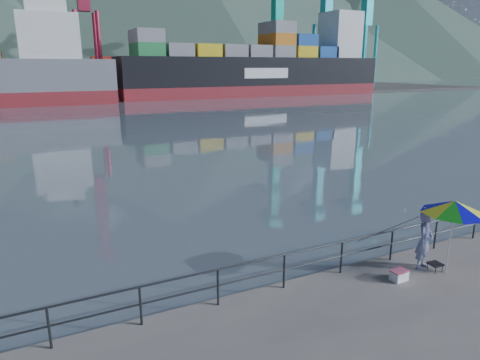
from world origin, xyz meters
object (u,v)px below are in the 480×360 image
(beach_umbrella, at_px, (454,207))
(container_ship, at_px, (262,66))
(cooler_bag, at_px, (399,276))
(fisherman, at_px, (425,241))

(beach_umbrella, distance_m, container_ship, 82.17)
(cooler_bag, height_order, container_ship, container_ship)
(beach_umbrella, bearing_deg, container_ship, 64.74)
(fisherman, height_order, container_ship, container_ship)
(beach_umbrella, xyz_separation_m, cooler_bag, (-1.63, 0.27, -1.94))
(beach_umbrella, bearing_deg, fisherman, 125.50)
(fisherman, xyz_separation_m, cooler_bag, (-1.24, -0.27, -0.76))
(cooler_bag, bearing_deg, beach_umbrella, -13.21)
(cooler_bag, bearing_deg, container_ship, 60.01)
(container_ship, bearing_deg, beach_umbrella, -115.26)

